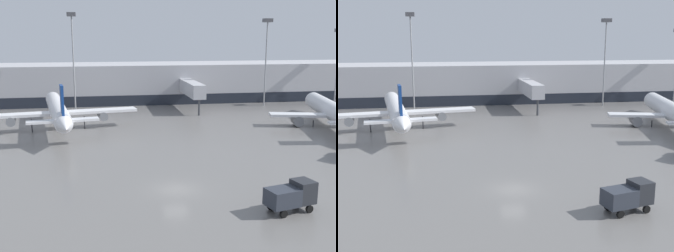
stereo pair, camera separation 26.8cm
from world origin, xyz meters
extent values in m
plane|color=slate|center=(0.00, 0.00, 0.00)|extent=(320.00, 320.00, 0.00)
cube|color=#B2B2B7|center=(0.00, 62.00, 4.50)|extent=(160.00, 16.00, 9.00)
cube|color=#1E232D|center=(0.00, 53.95, 1.20)|extent=(156.80, 0.10, 2.40)
cube|color=#BCBCC1|center=(12.08, 46.73, 4.60)|extent=(2.60, 14.53, 2.80)
cylinder|color=#3F4247|center=(12.08, 40.07, 1.60)|extent=(0.44, 0.44, 3.20)
cylinder|color=white|center=(-14.53, 31.82, 3.40)|extent=(6.64, 25.77, 2.72)
cone|color=white|center=(-16.73, 45.97, 3.40)|extent=(3.02, 3.36, 2.59)
cone|color=white|center=(-12.24, 17.13, 3.40)|extent=(3.05, 4.41, 2.45)
cube|color=white|center=(-14.43, 31.19, 2.85)|extent=(26.83, 6.88, 0.44)
cube|color=white|center=(-12.71, 20.16, 3.67)|extent=(10.27, 3.11, 0.35)
cube|color=navy|center=(-12.71, 20.16, 6.49)|extent=(0.74, 2.54, 4.55)
cylinder|color=slate|center=(-21.82, 30.03, 2.03)|extent=(1.95, 3.27, 1.50)
cylinder|color=slate|center=(-7.04, 32.34, 2.03)|extent=(1.95, 3.27, 1.50)
cylinder|color=#2D2D33|center=(-15.81, 40.06, 1.09)|extent=(0.20, 0.20, 2.17)
cylinder|color=#2D2D33|center=(-18.56, 29.89, 1.09)|extent=(0.20, 0.20, 2.17)
cylinder|color=#2D2D33|center=(-10.11, 31.21, 1.09)|extent=(0.20, 0.20, 2.17)
cylinder|color=silver|center=(32.80, 26.52, 2.63)|extent=(9.49, 26.33, 3.21)
cone|color=silver|center=(36.42, 41.01, 2.63)|extent=(3.81, 4.16, 3.05)
cube|color=silver|center=(32.64, 25.88, 1.99)|extent=(21.79, 7.92, 0.44)
cylinder|color=slate|center=(26.72, 27.36, 1.02)|extent=(2.44, 3.34, 1.76)
cylinder|color=#2D2D33|center=(34.87, 34.83, 0.59)|extent=(0.20, 0.20, 1.18)
cylinder|color=#2D2D33|center=(29.10, 26.09, 0.59)|extent=(0.20, 0.20, 1.18)
cube|color=#2D333D|center=(8.23, -7.33, 1.48)|extent=(3.18, 2.62, 1.56)
cube|color=#26282D|center=(10.43, -6.82, 1.72)|extent=(2.11, 2.27, 2.04)
cylinder|color=black|center=(10.28, -5.92, 0.35)|extent=(0.74, 0.40, 0.70)
cylinder|color=black|center=(10.70, -7.70, 0.35)|extent=(0.74, 0.40, 0.70)
cylinder|color=black|center=(7.54, -6.55, 0.35)|extent=(0.74, 0.40, 0.70)
cylinder|color=black|center=(7.96, -8.34, 0.35)|extent=(0.74, 0.40, 0.70)
cylinder|color=gray|center=(29.47, 49.40, 9.23)|extent=(0.30, 0.30, 18.46)
cube|color=#4C4C51|center=(29.47, 49.40, 18.86)|extent=(1.80, 1.80, 0.80)
cylinder|color=gray|center=(-12.55, 50.91, 9.74)|extent=(0.30, 0.30, 19.48)
cube|color=#4C4C51|center=(-12.55, 50.91, 19.88)|extent=(1.80, 1.80, 0.80)
camera|label=1|loc=(-7.57, -40.37, 15.48)|focal=45.00mm
camera|label=2|loc=(-7.31, -40.41, 15.48)|focal=45.00mm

